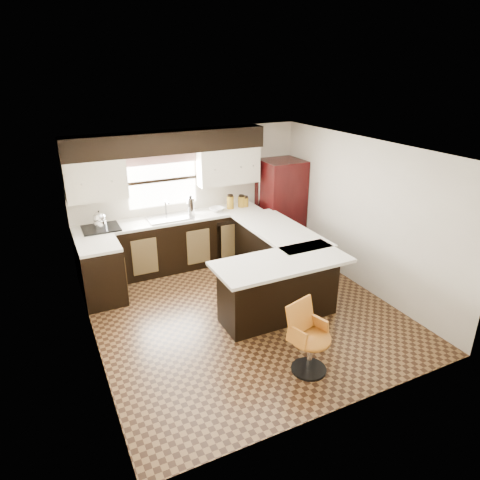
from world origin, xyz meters
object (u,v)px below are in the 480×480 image
peninsula_long (276,257)px  refrigerator (280,206)px  peninsula_return (278,289)px  bar_chair (311,340)px

peninsula_long → refrigerator: bearing=56.4°
peninsula_return → refrigerator: 2.59m
refrigerator → bar_chair: 3.75m
peninsula_return → peninsula_long: bearing=61.7°
peninsula_return → bar_chair: 1.21m
peninsula_return → bar_chair: bearing=-102.6°
peninsula_long → peninsula_return: (-0.53, -0.97, 0.00)m
peninsula_long → peninsula_return: bearing=-118.3°
peninsula_return → refrigerator: size_ratio=0.93×
peninsula_return → bar_chair: peninsula_return is taller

